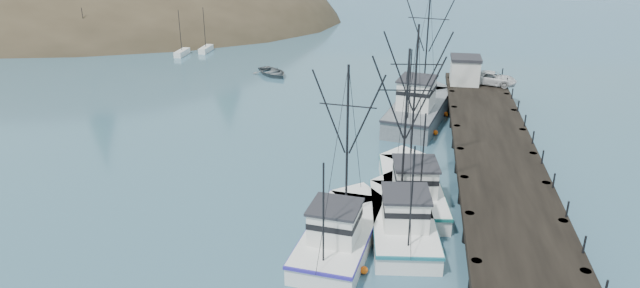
# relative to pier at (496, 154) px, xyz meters

# --- Properties ---
(ground) EXTENTS (400.00, 400.00, 0.00)m
(ground) POSITION_rel_pier_xyz_m (-14.00, -16.00, -1.69)
(ground) COLOR #32596F
(ground) RESTS_ON ground
(pier) EXTENTS (6.00, 44.00, 2.00)m
(pier) POSITION_rel_pier_xyz_m (0.00, 0.00, 0.00)
(pier) COLOR black
(pier) RESTS_ON ground
(headland) EXTENTS (134.80, 78.00, 51.00)m
(headland) POSITION_rel_pier_xyz_m (-88.95, 62.61, -6.24)
(headland) COLOR #382D1E
(headland) RESTS_ON ground
(moored_sailboats) EXTENTS (24.12, 20.33, 6.35)m
(moored_sailboats) POSITION_rel_pier_xyz_m (-48.34, 38.71, -1.36)
(moored_sailboats) COLOR white
(moored_sailboats) RESTS_ON ground
(trawler_near) EXTENTS (4.86, 11.40, 11.47)m
(trawler_near) POSITION_rel_pier_xyz_m (-6.52, -9.04, -0.87)
(trawler_near) COLOR white
(trawler_near) RESTS_ON ground
(trawler_mid) EXTENTS (4.77, 11.12, 10.98)m
(trawler_mid) POSITION_rel_pier_xyz_m (-9.96, -11.35, -0.87)
(trawler_mid) COLOR white
(trawler_mid) RESTS_ON ground
(trawler_far) EXTENTS (5.17, 11.95, 12.06)m
(trawler_far) POSITION_rel_pier_xyz_m (-6.07, -4.56, -0.87)
(trawler_far) COLOR white
(trawler_far) RESTS_ON ground
(work_vessel) EXTENTS (6.61, 14.42, 12.18)m
(work_vessel) POSITION_rel_pier_xyz_m (-5.67, 11.62, -0.46)
(work_vessel) COLOR slate
(work_vessel) RESTS_ON ground
(pier_shed) EXTENTS (3.00, 3.20, 2.80)m
(pier_shed) POSITION_rel_pier_xyz_m (-1.30, 18.00, 1.73)
(pier_shed) COLOR silver
(pier_shed) RESTS_ON pier
(pickup_truck) EXTENTS (5.19, 3.41, 1.33)m
(pickup_truck) POSITION_rel_pier_xyz_m (1.50, 18.00, 0.97)
(pickup_truck) COLOR silver
(pickup_truck) RESTS_ON pier
(motorboat) EXTENTS (6.26, 6.37, 1.08)m
(motorboat) POSITION_rel_pier_xyz_m (-23.37, 24.90, -1.69)
(motorboat) COLOR #575D61
(motorboat) RESTS_ON ground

